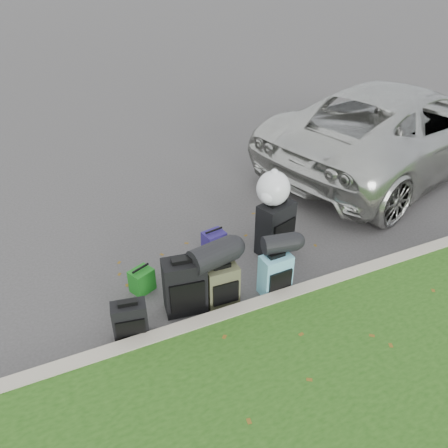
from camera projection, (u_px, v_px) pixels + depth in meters
name	position (u px, v px, depth m)	size (l,w,h in m)	color
ground	(236.00, 262.00, 6.16)	(120.00, 120.00, 0.00)	#383535
curb	(272.00, 302.00, 5.35)	(120.00, 0.18, 0.15)	#9E937F
suv	(399.00, 127.00, 8.49)	(2.75, 5.96, 1.66)	#B7B7B2
suitcase_small_black	(130.00, 321.00, 4.85)	(0.38, 0.21, 0.48)	black
suitcase_large_black_left	(185.00, 286.00, 5.18)	(0.50, 0.30, 0.72)	black
suitcase_olive	(222.00, 285.00, 5.32)	(0.40, 0.25, 0.55)	#3A3C26
suitcase_teal	(275.00, 274.00, 5.49)	(0.39, 0.23, 0.55)	teal
suitcase_large_black_right	(275.00, 228.00, 6.21)	(0.52, 0.31, 0.78)	black
tote_green	(142.00, 280.00, 5.58)	(0.28, 0.22, 0.31)	#166618
tote_navy	(214.00, 242.00, 6.31)	(0.30, 0.24, 0.32)	navy
duffel_left	(214.00, 255.00, 5.12)	(0.31, 0.31, 0.58)	black
duffel_right	(280.00, 244.00, 5.37)	(0.24, 0.24, 0.43)	black
trash_bag	(273.00, 188.00, 5.90)	(0.47, 0.47, 0.47)	silver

